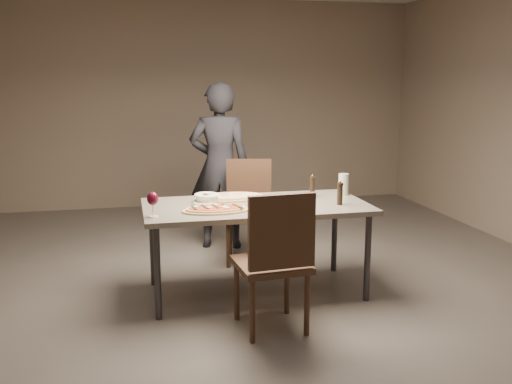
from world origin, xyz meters
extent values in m
plane|color=#59524D|center=(0.00, 0.00, 0.00)|extent=(7.00, 7.00, 0.00)
plane|color=gray|center=(0.00, 3.50, 1.40)|extent=(6.00, 0.00, 6.00)
cube|color=#71685D|center=(0.00, 0.00, 0.73)|extent=(1.80, 0.90, 0.04)
cylinder|color=#333335|center=(-0.82, -0.37, 0.35)|extent=(0.05, 0.05, 0.71)
cylinder|color=#333335|center=(0.82, -0.37, 0.35)|extent=(0.05, 0.05, 0.71)
cylinder|color=#333335|center=(-0.82, 0.37, 0.35)|extent=(0.05, 0.05, 0.71)
cylinder|color=#333335|center=(0.82, 0.37, 0.35)|extent=(0.05, 0.05, 0.71)
ellipsoid|color=white|center=(-0.28, -0.18, 0.79)|extent=(0.04, 0.04, 0.01)
ellipsoid|color=white|center=(-0.27, -0.23, 0.79)|extent=(0.04, 0.04, 0.01)
ellipsoid|color=white|center=(-0.41, -0.18, 0.79)|extent=(0.04, 0.04, 0.01)
ellipsoid|color=white|center=(-0.29, -0.20, 0.79)|extent=(0.04, 0.04, 0.01)
ellipsoid|color=white|center=(-0.50, -0.13, 0.79)|extent=(0.04, 0.04, 0.01)
ellipsoid|color=white|center=(-0.35, -0.10, 0.79)|extent=(0.04, 0.04, 0.01)
cube|color=#1E3416|center=(-0.52, -0.17, 0.79)|extent=(0.03, 0.15, 0.01)
cube|color=#1E3416|center=(-0.44, -0.16, 0.79)|extent=(0.05, 0.15, 0.01)
cube|color=#1E3416|center=(-0.35, -0.16, 0.79)|extent=(0.04, 0.15, 0.01)
cube|color=#1E3416|center=(-0.27, -0.16, 0.79)|extent=(0.05, 0.15, 0.01)
cube|color=#1E3416|center=(-0.19, -0.19, 0.79)|extent=(0.06, 0.15, 0.01)
cylinder|color=#CE8085|center=(-0.10, 0.25, 0.79)|extent=(0.07, 0.07, 0.00)
cylinder|color=#CE8085|center=(-0.20, 0.33, 0.79)|extent=(0.07, 0.07, 0.00)
cylinder|color=#CE8085|center=(-0.21, 0.25, 0.79)|extent=(0.07, 0.07, 0.00)
cylinder|color=#CE8085|center=(-0.34, 0.28, 0.79)|extent=(0.07, 0.07, 0.00)
cylinder|color=beige|center=(-0.38, 0.16, 0.78)|extent=(0.17, 0.17, 0.07)
torus|color=beige|center=(-0.38, 0.16, 0.81)|extent=(0.20, 0.20, 0.03)
cube|color=olive|center=(-0.36, 0.16, 0.80)|extent=(0.06, 0.05, 0.04)
cube|color=olive|center=(-0.39, 0.18, 0.80)|extent=(0.07, 0.07, 0.04)
cube|color=olive|center=(-0.39, 0.14, 0.80)|extent=(0.06, 0.07, 0.04)
cylinder|color=white|center=(-0.17, 0.37, 0.76)|extent=(0.13, 0.13, 0.02)
cylinder|color=#9BAA3E|center=(-0.17, 0.37, 0.76)|extent=(0.09, 0.09, 0.00)
cylinder|color=black|center=(0.65, -0.17, 0.83)|extent=(0.04, 0.04, 0.16)
cylinder|color=black|center=(0.65, -0.17, 0.92)|extent=(0.05, 0.05, 0.02)
sphere|color=gold|center=(0.65, -0.17, 0.94)|extent=(0.02, 0.02, 0.02)
cylinder|color=black|center=(0.53, 0.18, 0.83)|extent=(0.04, 0.04, 0.15)
cylinder|color=black|center=(0.53, 0.18, 0.91)|extent=(0.05, 0.05, 0.02)
sphere|color=gold|center=(0.53, 0.18, 0.93)|extent=(0.02, 0.02, 0.02)
cylinder|color=silver|center=(0.83, 0.21, 0.84)|extent=(0.09, 0.09, 0.18)
cylinder|color=silver|center=(-0.83, -0.25, 0.75)|extent=(0.07, 0.07, 0.01)
cylinder|color=silver|center=(-0.83, -0.25, 0.80)|extent=(0.01, 0.01, 0.09)
ellipsoid|color=#4C0A1C|center=(-0.83, -0.25, 0.89)|extent=(0.08, 0.08, 0.10)
cylinder|color=white|center=(-0.41, 0.11, 0.76)|extent=(0.17, 0.17, 0.01)
cube|color=#40291B|center=(-0.05, -0.68, 0.47)|extent=(0.52, 0.52, 0.04)
cylinder|color=#40291B|center=(-0.23, -0.90, 0.22)|extent=(0.04, 0.04, 0.45)
cylinder|color=#40291B|center=(0.16, -0.86, 0.22)|extent=(0.04, 0.04, 0.45)
cylinder|color=#40291B|center=(-0.26, -0.50, 0.22)|extent=(0.04, 0.04, 0.45)
cylinder|color=#40291B|center=(0.13, -0.47, 0.22)|extent=(0.04, 0.04, 0.45)
cube|color=#40291B|center=(-0.03, -0.90, 0.76)|extent=(0.46, 0.08, 0.50)
cube|color=#40291B|center=(0.11, 0.81, 0.45)|extent=(0.55, 0.55, 0.04)
cylinder|color=#40291B|center=(0.34, 0.95, 0.21)|extent=(0.04, 0.04, 0.43)
cylinder|color=#40291B|center=(-0.03, 1.03, 0.21)|extent=(0.04, 0.04, 0.43)
cylinder|color=#40291B|center=(0.25, 0.58, 0.21)|extent=(0.04, 0.04, 0.43)
cylinder|color=#40291B|center=(-0.11, 0.67, 0.21)|extent=(0.04, 0.04, 0.43)
cube|color=#40291B|center=(0.16, 1.01, 0.73)|extent=(0.44, 0.14, 0.48)
imported|color=black|center=(-0.07, 1.37, 0.86)|extent=(0.71, 0.55, 1.71)
camera|label=1|loc=(-0.99, -4.38, 1.75)|focal=40.00mm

